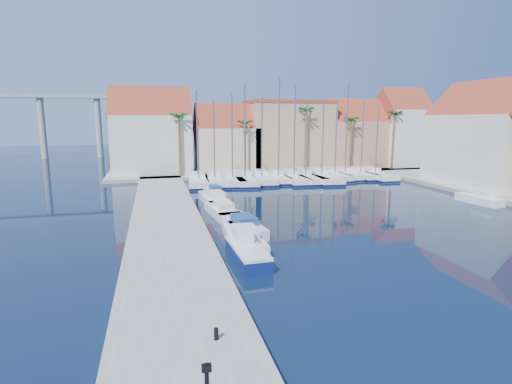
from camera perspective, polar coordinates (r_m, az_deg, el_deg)
ground at (r=22.94m, az=12.58°, el=-13.03°), size 260.00×260.00×0.00m
quay_west at (r=33.35m, az=-12.53°, el=-5.08°), size 6.00×77.00×0.50m
shore_north at (r=70.09m, az=2.14°, el=3.26°), size 54.00×16.00×0.50m
bollard at (r=16.66m, az=-5.71°, el=-19.53°), size 0.19×0.19×0.47m
fishing_boat at (r=26.08m, az=-1.35°, el=-8.38°), size 1.96×5.43×1.88m
motorboat_west_0 at (r=29.38m, az=-1.78°, el=-6.43°), size 2.65×7.34×1.40m
motorboat_west_1 at (r=32.66m, az=-2.05°, el=-4.69°), size 2.91×7.15×1.40m
motorboat_west_2 at (r=37.82m, az=-4.81°, el=-2.61°), size 2.70×6.61×1.40m
motorboat_west_3 at (r=43.35m, az=-6.01°, el=-0.94°), size 2.60×7.14×1.40m
motorboat_west_4 at (r=46.97m, az=-5.97°, el=-0.05°), size 1.98×5.19×1.40m
motorboat_east_1 at (r=49.25m, az=29.32°, el=-0.87°), size 2.27×5.12×1.40m
sailboat_0 at (r=55.73m, az=-8.22°, el=1.64°), size 3.46×10.16×12.63m
sailboat_1 at (r=56.01m, az=-5.95°, el=1.72°), size 2.98×9.63×11.46m
sailboat_2 at (r=56.51m, az=-3.46°, el=1.84°), size 3.13×10.39×12.36m
sailboat_3 at (r=56.56m, az=-1.67°, el=1.87°), size 3.61×10.75×13.56m
sailboat_4 at (r=57.61m, az=0.69°, el=2.02°), size 3.17×10.43×12.07m
sailboat_5 at (r=58.11m, az=3.10°, el=2.15°), size 2.75×8.82×14.51m
sailboat_6 at (r=58.29m, az=5.26°, el=2.09°), size 3.45×10.59×13.49m
sailboat_7 at (r=59.21m, az=6.85°, el=2.16°), size 3.63×11.34×11.05m
sailboat_8 at (r=59.80m, az=9.14°, el=2.18°), size 3.92×12.04×11.12m
sailboat_9 at (r=61.56m, az=10.96°, el=2.39°), size 2.65×9.06×11.69m
sailboat_10 at (r=62.76m, az=12.37°, el=2.53°), size 2.49×8.88×14.15m
sailboat_11 at (r=63.50m, az=14.50°, el=2.50°), size 2.66×8.80×11.84m
sailboat_12 at (r=63.88m, az=16.38°, el=2.42°), size 3.10×10.55×11.00m
building_0 at (r=65.70m, az=-14.70°, el=7.94°), size 12.30×9.00×13.50m
building_1 at (r=66.81m, az=-4.23°, el=7.23°), size 10.30×8.00×11.00m
building_2 at (r=70.50m, az=4.54°, el=8.18°), size 14.20×10.20×11.50m
building_3 at (r=74.38m, az=13.65°, el=7.73°), size 10.30×8.00×12.00m
building_4 at (r=78.13m, az=19.94°, el=8.34°), size 8.30×8.00×14.00m
building_6 at (r=59.78m, az=30.22°, el=6.65°), size 9.00×14.30×13.50m
palm_0 at (r=60.77m, az=-10.98°, el=10.32°), size 2.60×2.60×10.15m
palm_1 at (r=62.21m, az=-1.59°, el=9.64°), size 2.60×2.60×9.15m
palm_2 at (r=65.17m, az=7.17°, el=11.25°), size 2.60×2.60×11.15m
palm_3 at (r=68.49m, az=13.48°, el=9.83°), size 2.60×2.60×9.65m
palm_4 at (r=72.56m, az=19.20°, el=10.31°), size 2.60×2.60×10.65m
viaduct at (r=104.83m, az=-31.10°, el=9.66°), size 48.00×2.20×14.45m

